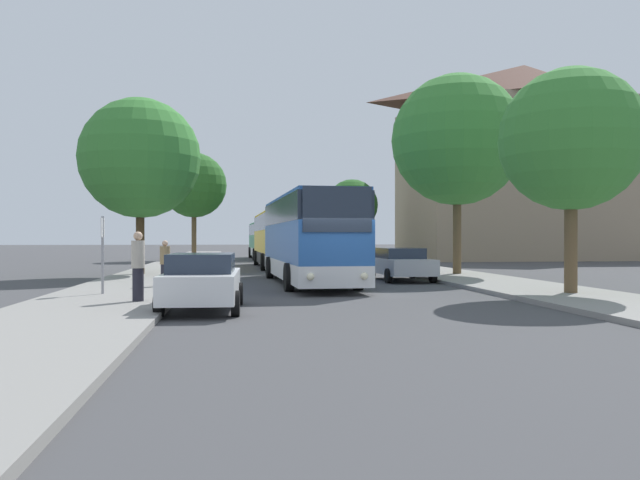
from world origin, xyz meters
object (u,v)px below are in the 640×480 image
(parked_car_right_near, at_px, (401,263))
(tree_right_near, at_px, (352,205))
(pedestrian_waiting_near, at_px, (138,266))
(bus_middle, at_px, (279,239))
(tree_left_near, at_px, (194,185))
(parked_car_left_curb, at_px, (202,281))
(bus_stop_sign, at_px, (103,246))
(bus_rear, at_px, (267,240))
(tree_left_far, at_px, (140,158))
(bus_front, at_px, (308,238))
(pedestrian_waiting_far, at_px, (165,263))
(parked_car_right_far, at_px, (345,254))
(tree_right_far, at_px, (457,140))
(tree_right_mid, at_px, (571,140))

(parked_car_right_near, relative_size, tree_right_near, 0.68)
(pedestrian_waiting_near, height_order, tree_right_near, tree_right_near)
(bus_middle, bearing_deg, tree_left_near, 113.57)
(parked_car_left_curb, height_order, bus_stop_sign, bus_stop_sign)
(bus_middle, height_order, pedestrian_waiting_near, bus_middle)
(bus_rear, height_order, parked_car_right_near, bus_rear)
(parked_car_left_curb, distance_m, tree_left_far, 15.63)
(parked_car_left_curb, relative_size, tree_left_near, 0.49)
(bus_front, xyz_separation_m, tree_right_near, (7.18, 28.10, 2.84))
(parked_car_left_curb, xyz_separation_m, tree_left_far, (-3.65, 14.39, 4.90))
(pedestrian_waiting_near, height_order, pedestrian_waiting_far, pedestrian_waiting_near)
(tree_left_near, bearing_deg, pedestrian_waiting_near, -88.83)
(parked_car_right_near, relative_size, pedestrian_waiting_near, 2.44)
(parked_car_right_near, distance_m, tree_right_near, 27.34)
(bus_front, height_order, bus_stop_sign, bus_front)
(bus_middle, height_order, tree_left_far, tree_left_far)
(parked_car_right_far, distance_m, tree_left_far, 16.71)
(parked_car_right_far, height_order, tree_right_far, tree_right_far)
(parked_car_right_near, height_order, tree_right_mid, tree_right_mid)
(bus_rear, relative_size, parked_car_right_far, 2.85)
(bus_rear, xyz_separation_m, tree_right_near, (7.36, -1.71, 3.01))
(parked_car_right_far, relative_size, pedestrian_waiting_near, 2.10)
(parked_car_left_curb, height_order, parked_car_right_near, parked_car_left_curb)
(pedestrian_waiting_far, height_order, tree_left_near, tree_left_near)
(bus_rear, distance_m, tree_right_mid, 37.68)
(parked_car_right_far, relative_size, tree_right_far, 0.42)
(bus_middle, relative_size, tree_left_near, 1.36)
(bus_rear, height_order, tree_right_near, tree_right_near)
(bus_front, xyz_separation_m, tree_left_far, (-7.46, 5.40, 3.80))
(parked_car_right_far, bearing_deg, parked_car_right_near, 88.11)
(pedestrian_waiting_far, relative_size, tree_right_far, 0.17)
(bus_front, distance_m, tree_right_near, 29.14)
(tree_left_near, height_order, tree_right_far, tree_right_far)
(tree_left_far, xyz_separation_m, tree_right_far, (15.10, -1.89, 0.90))
(bus_rear, xyz_separation_m, tree_left_far, (-7.28, -24.40, 3.97))
(pedestrian_waiting_near, distance_m, tree_right_far, 18.25)
(bus_middle, xyz_separation_m, bus_rear, (0.03, 15.87, -0.11))
(tree_left_far, bearing_deg, pedestrian_waiting_far, -75.63)
(parked_car_right_near, height_order, pedestrian_waiting_far, pedestrian_waiting_far)
(bus_front, distance_m, parked_car_left_curb, 9.82)
(tree_right_near, bearing_deg, parked_car_right_far, -103.13)
(parked_car_right_near, height_order, parked_car_right_far, parked_car_right_far)
(bus_middle, relative_size, parked_car_right_near, 2.58)
(bus_front, distance_m, pedestrian_waiting_far, 6.04)
(parked_car_left_curb, distance_m, tree_right_far, 17.92)
(parked_car_left_curb, relative_size, tree_left_far, 0.52)
(bus_stop_sign, bearing_deg, tree_right_far, 31.19)
(parked_car_left_curb, distance_m, pedestrian_waiting_near, 2.17)
(tree_right_near, distance_m, tree_right_far, 24.66)
(bus_middle, relative_size, parked_car_right_far, 3.00)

